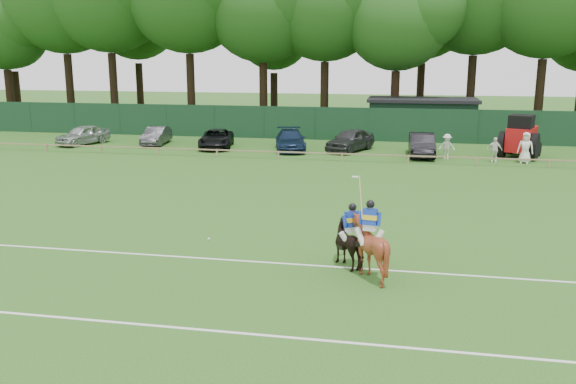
% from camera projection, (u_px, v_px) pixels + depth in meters
% --- Properties ---
extents(ground, '(160.00, 160.00, 0.00)m').
position_uv_depth(ground, '(257.00, 252.00, 20.41)').
color(ground, '#1E4C14').
rests_on(ground, ground).
extents(horse_dark, '(1.66, 1.77, 1.41)m').
position_uv_depth(horse_dark, '(352.00, 244.00, 18.88)').
color(horse_dark, black).
rests_on(horse_dark, ground).
extents(horse_chestnut, '(1.70, 1.85, 1.82)m').
position_uv_depth(horse_chestnut, '(369.00, 248.00, 17.93)').
color(horse_chestnut, maroon).
rests_on(horse_chestnut, ground).
extents(sedan_silver, '(3.01, 4.42, 1.40)m').
position_uv_depth(sedan_silver, '(83.00, 135.00, 44.03)').
color(sedan_silver, '#B1B4B6').
rests_on(sedan_silver, ground).
extents(sedan_grey, '(1.81, 4.04, 1.29)m').
position_uv_depth(sedan_grey, '(156.00, 136.00, 43.94)').
color(sedan_grey, '#313133').
rests_on(sedan_grey, ground).
extents(suv_black, '(2.98, 4.95, 1.28)m').
position_uv_depth(suv_black, '(216.00, 139.00, 42.46)').
color(suv_black, black).
rests_on(suv_black, ground).
extents(sedan_navy, '(2.99, 5.09, 1.38)m').
position_uv_depth(sedan_navy, '(290.00, 140.00, 41.45)').
color(sedan_navy, '#13223E').
rests_on(sedan_navy, ground).
extents(hatch_grey, '(3.41, 4.77, 1.51)m').
position_uv_depth(hatch_grey, '(350.00, 140.00, 41.11)').
color(hatch_grey, '#303032').
rests_on(hatch_grey, ground).
extents(estate_black, '(1.70, 4.52, 1.47)m').
position_uv_depth(estate_black, '(422.00, 145.00, 39.03)').
color(estate_black, black).
rests_on(estate_black, ground).
extents(spectator_left, '(1.04, 0.63, 1.57)m').
position_uv_depth(spectator_left, '(447.00, 147.00, 38.01)').
color(spectator_left, beige).
rests_on(spectator_left, ground).
extents(spectator_mid, '(0.95, 0.55, 1.52)m').
position_uv_depth(spectator_mid, '(494.00, 150.00, 36.92)').
color(spectator_mid, white).
rests_on(spectator_mid, ground).
extents(spectator_right, '(1.04, 0.82, 1.88)m').
position_uv_depth(spectator_right, '(525.00, 148.00, 36.51)').
color(spectator_right, silver).
rests_on(spectator_right, ground).
extents(rider_dark, '(0.80, 0.71, 1.41)m').
position_uv_depth(rider_dark, '(352.00, 224.00, 18.72)').
color(rider_dark, silver).
rests_on(rider_dark, ground).
extents(rider_chestnut, '(0.93, 0.65, 2.05)m').
position_uv_depth(rider_chestnut, '(370.00, 222.00, 17.74)').
color(rider_chestnut, silver).
rests_on(rider_chestnut, ground).
extents(polo_ball, '(0.09, 0.09, 0.09)m').
position_uv_depth(polo_ball, '(209.00, 239.00, 21.66)').
color(polo_ball, silver).
rests_on(polo_ball, ground).
extents(pitch_lines, '(60.00, 5.10, 0.01)m').
position_uv_depth(pitch_lines, '(227.00, 291.00, 17.06)').
color(pitch_lines, silver).
rests_on(pitch_lines, ground).
extents(pitch_rail, '(62.10, 0.10, 0.50)m').
position_uv_depth(pitch_rail, '(326.00, 153.00, 37.54)').
color(pitch_rail, '#997F5B').
rests_on(pitch_rail, ground).
extents(perimeter_fence, '(92.08, 0.08, 2.50)m').
position_uv_depth(perimeter_fence, '(341.00, 124.00, 45.97)').
color(perimeter_fence, '#14351E').
rests_on(perimeter_fence, ground).
extents(utility_shed, '(8.40, 4.40, 3.04)m').
position_uv_depth(utility_shed, '(422.00, 118.00, 47.68)').
color(utility_shed, '#14331E').
rests_on(utility_shed, ground).
extents(tree_row, '(96.00, 12.00, 21.00)m').
position_uv_depth(tree_row, '(373.00, 128.00, 53.54)').
color(tree_row, '#26561C').
rests_on(tree_row, ground).
extents(tractor, '(3.14, 3.78, 2.73)m').
position_uv_depth(tractor, '(521.00, 137.00, 38.35)').
color(tractor, '#AD1011').
rests_on(tractor, ground).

